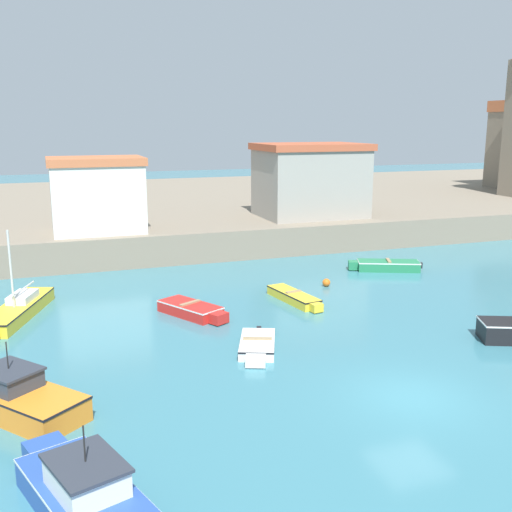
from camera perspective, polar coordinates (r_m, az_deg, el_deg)
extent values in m
plane|color=teal|center=(21.41, 14.60, -12.90)|extent=(200.00, 200.00, 0.00)
cube|color=gray|center=(58.93, -8.32, 4.57)|extent=(120.00, 40.00, 2.03)
cube|color=yellow|center=(31.19, 3.59, -3.90)|extent=(1.60, 3.87, 0.48)
cube|color=yellow|center=(29.50, 5.77, -4.91)|extent=(0.62, 0.54, 0.41)
cube|color=black|center=(31.13, 3.59, -3.55)|extent=(1.62, 3.91, 0.07)
cube|color=#997F5B|center=(31.11, 3.59, -3.41)|extent=(0.88, 0.34, 0.08)
cube|color=#237A4C|center=(38.51, 12.48, -0.90)|extent=(3.99, 2.71, 0.60)
cube|color=#237A4C|center=(38.23, 9.24, -0.86)|extent=(0.85, 0.92, 0.51)
cube|color=white|center=(38.45, 12.50, -0.53)|extent=(4.03, 2.74, 0.07)
cube|color=#997F5B|center=(38.43, 12.51, -0.41)|extent=(0.63, 1.13, 0.08)
cube|color=black|center=(38.86, 15.41, -0.86)|extent=(0.26, 0.26, 0.36)
cube|color=red|center=(29.13, -6.29, -5.06)|extent=(2.80, 3.54, 0.56)
cube|color=red|center=(27.77, -3.57, -5.90)|extent=(0.97, 0.92, 0.48)
cube|color=white|center=(29.06, -6.30, -4.61)|extent=(2.83, 3.58, 0.07)
cube|color=#997F5B|center=(29.04, -6.30, -4.46)|extent=(1.14, 0.75, 0.08)
cube|color=orange|center=(21.04, -21.87, -12.67)|extent=(4.52, 4.98, 0.82)
cube|color=black|center=(20.89, -21.96, -11.74)|extent=(4.56, 5.03, 0.07)
cube|color=#333842|center=(20.96, -22.43, -10.77)|extent=(2.15, 2.21, 0.55)
cube|color=#2D333D|center=(20.84, -22.51, -9.97)|extent=(2.32, 2.38, 0.08)
cylinder|color=black|center=(20.66, -22.62, -8.72)|extent=(0.04, 0.04, 0.90)
cube|color=yellow|center=(30.82, -21.67, -4.84)|extent=(3.34, 6.19, 0.63)
cube|color=black|center=(30.74, -21.71, -4.35)|extent=(3.37, 6.25, 0.07)
cylinder|color=silver|center=(29.87, -22.32, -1.15)|extent=(0.10, 0.10, 3.67)
cylinder|color=silver|center=(31.26, -21.30, -2.92)|extent=(0.99, 2.60, 0.08)
cube|color=silver|center=(31.22, -21.34, -3.65)|extent=(1.52, 2.04, 0.36)
cube|color=white|center=(24.73, 0.14, -8.42)|extent=(2.35, 3.13, 0.42)
cube|color=white|center=(23.13, -0.04, -9.94)|extent=(0.95, 0.87, 0.36)
cube|color=black|center=(24.67, 0.14, -8.05)|extent=(2.37, 3.17, 0.07)
cube|color=#997F5B|center=(24.64, 0.14, -7.87)|extent=(1.17, 0.63, 0.08)
cube|color=black|center=(26.14, 0.28, -7.12)|extent=(0.26, 0.26, 0.36)
cube|color=#284C9E|center=(15.42, -15.27, -22.23)|extent=(3.49, 5.60, 0.74)
cube|color=#284C9E|center=(17.88, -19.36, -17.29)|extent=(1.25, 1.13, 0.63)
cube|color=white|center=(15.24, -15.34, -21.21)|extent=(3.52, 5.65, 0.07)
cube|color=silver|center=(15.25, -15.84, -19.60)|extent=(1.93, 2.20, 0.64)
cube|color=#2D333D|center=(15.06, -15.93, -18.43)|extent=(2.07, 2.38, 0.08)
cylinder|color=black|center=(14.82, -16.05, -16.80)|extent=(0.04, 0.04, 0.90)
sphere|color=orange|center=(34.17, 6.72, -2.52)|extent=(0.45, 0.45, 0.45)
cube|color=silver|center=(40.76, -14.87, 5.31)|extent=(5.79, 4.34, 4.38)
cube|color=#C1663D|center=(40.54, -15.06, 8.73)|extent=(6.08, 4.55, 0.50)
cube|color=gray|center=(46.33, 5.17, 6.91)|extent=(7.60, 5.77, 5.03)
cube|color=#B25133|center=(46.15, 5.24, 10.33)|extent=(7.98, 6.06, 0.50)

